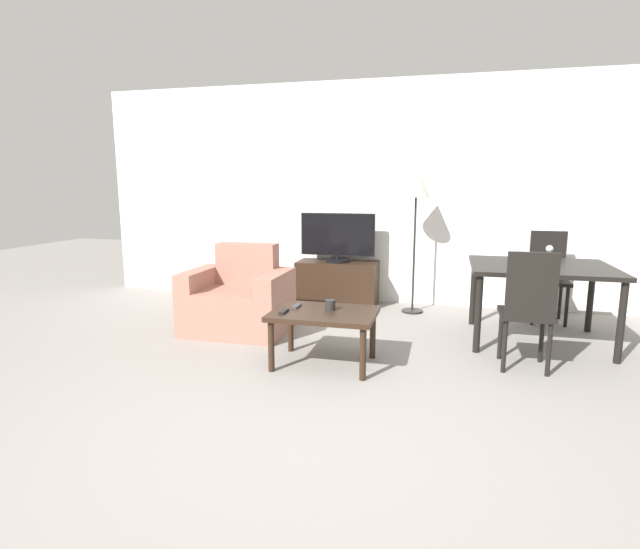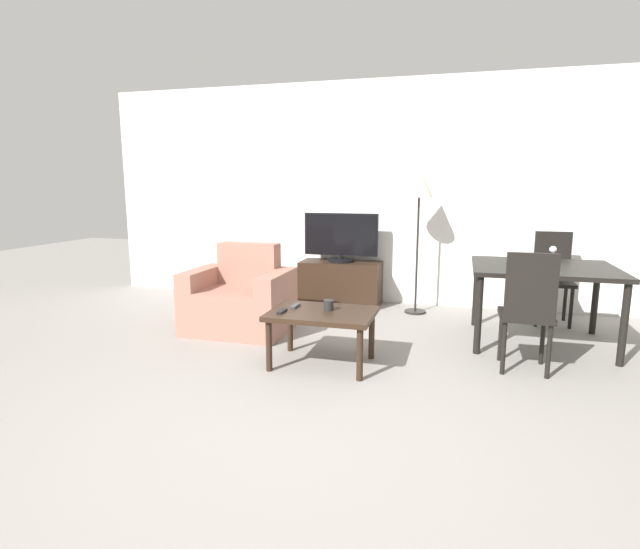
% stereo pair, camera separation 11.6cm
% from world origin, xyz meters
% --- Properties ---
extents(ground_plane, '(18.00, 18.00, 0.00)m').
position_xyz_m(ground_plane, '(0.00, 0.00, 0.00)').
color(ground_plane, gray).
extents(wall_back, '(7.48, 0.06, 2.70)m').
position_xyz_m(wall_back, '(0.00, 3.63, 1.35)').
color(wall_back, white).
rests_on(wall_back, ground_plane).
extents(armchair, '(0.99, 0.75, 0.87)m').
position_xyz_m(armchair, '(-1.24, 1.97, 0.31)').
color(armchair, '#9E6B5B').
rests_on(armchair, ground_plane).
extents(tv_stand, '(0.98, 0.43, 0.53)m').
position_xyz_m(tv_stand, '(-0.53, 3.35, 0.27)').
color(tv_stand, black).
rests_on(tv_stand, ground_plane).
extents(tv, '(0.91, 0.32, 0.59)m').
position_xyz_m(tv, '(-0.53, 3.34, 0.82)').
color(tv, black).
rests_on(tv, tv_stand).
extents(coffee_table, '(0.84, 0.62, 0.45)m').
position_xyz_m(coffee_table, '(-0.18, 1.25, 0.39)').
color(coffee_table, black).
rests_on(coffee_table, ground_plane).
extents(dining_table, '(1.24, 1.05, 0.73)m').
position_xyz_m(dining_table, '(1.62, 2.35, 0.65)').
color(dining_table, black).
rests_on(dining_table, ground_plane).
extents(dining_chair_near, '(0.40, 0.40, 0.97)m').
position_xyz_m(dining_chair_near, '(1.40, 1.51, 0.53)').
color(dining_chair_near, black).
rests_on(dining_chair_near, ground_plane).
extents(dining_chair_far, '(0.40, 0.40, 0.97)m').
position_xyz_m(dining_chair_far, '(1.84, 3.19, 0.53)').
color(dining_chair_far, black).
rests_on(dining_chair_far, ground_plane).
extents(floor_lamp, '(0.30, 0.30, 1.64)m').
position_xyz_m(floor_lamp, '(0.41, 3.17, 1.40)').
color(floor_lamp, black).
rests_on(floor_lamp, ground_plane).
extents(remote_primary, '(0.04, 0.15, 0.02)m').
position_xyz_m(remote_primary, '(-0.43, 1.32, 0.46)').
color(remote_primary, '#38383D').
rests_on(remote_primary, coffee_table).
extents(remote_secondary, '(0.04, 0.15, 0.02)m').
position_xyz_m(remote_secondary, '(-0.48, 1.13, 0.46)').
color(remote_secondary, black).
rests_on(remote_secondary, coffee_table).
extents(cup_white_near, '(0.08, 0.08, 0.09)m').
position_xyz_m(cup_white_near, '(-0.14, 1.30, 0.49)').
color(cup_white_near, black).
rests_on(cup_white_near, coffee_table).
extents(wine_glass_left, '(0.07, 0.07, 0.15)m').
position_xyz_m(wine_glass_left, '(1.74, 2.70, 0.83)').
color(wine_glass_left, silver).
rests_on(wine_glass_left, dining_table).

